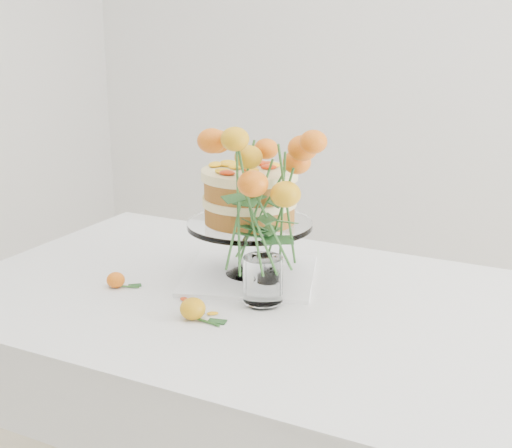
# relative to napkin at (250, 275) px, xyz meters

# --- Properties ---
(table) EXTENTS (1.43, 0.93, 0.76)m
(table) POSITION_rel_napkin_xyz_m (0.06, -0.10, -0.09)
(table) COLOR tan
(table) RESTS_ON ground
(napkin) EXTENTS (0.41, 0.41, 0.01)m
(napkin) POSITION_rel_napkin_xyz_m (0.00, 0.00, 0.00)
(napkin) COLOR white
(napkin) RESTS_ON table
(cake_stand) EXTENTS (0.31, 0.31, 0.28)m
(cake_stand) POSITION_rel_napkin_xyz_m (0.00, 0.00, 0.19)
(cake_stand) COLOR white
(cake_stand) RESTS_ON napkin
(rose_vase) EXTENTS (0.30, 0.30, 0.45)m
(rose_vase) POSITION_rel_napkin_xyz_m (0.11, -0.14, 0.26)
(rose_vase) COLOR white
(rose_vase) RESTS_ON table
(loose_rose_near) EXTENTS (0.10, 0.06, 0.05)m
(loose_rose_near) POSITION_rel_napkin_xyz_m (0.01, -0.28, 0.02)
(loose_rose_near) COLOR orange
(loose_rose_near) RESTS_ON table
(loose_rose_far) EXTENTS (0.08, 0.04, 0.04)m
(loose_rose_far) POSITION_rel_napkin_xyz_m (-0.26, -0.21, 0.01)
(loose_rose_far) COLOR #CC5A09
(loose_rose_far) RESTS_ON table
(stray_petal_a) EXTENTS (0.03, 0.02, 0.00)m
(stray_petal_a) POSITION_rel_napkin_xyz_m (-0.06, -0.20, -0.00)
(stray_petal_a) COLOR #FFB610
(stray_petal_a) RESTS_ON table
(stray_petal_b) EXTENTS (0.03, 0.02, 0.00)m
(stray_petal_b) POSITION_rel_napkin_xyz_m (0.04, -0.24, -0.00)
(stray_petal_b) COLOR #FFB610
(stray_petal_b) RESTS_ON table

